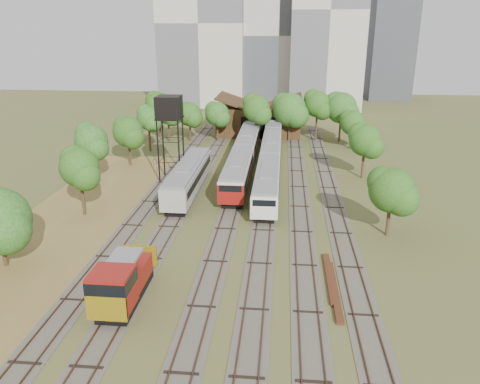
# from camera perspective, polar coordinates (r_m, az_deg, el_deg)

# --- Properties ---
(ground) EXTENTS (240.00, 240.00, 0.00)m
(ground) POSITION_cam_1_polar(r_m,az_deg,el_deg) (39.68, -0.79, -10.78)
(ground) COLOR #475123
(ground) RESTS_ON ground
(dry_grass_patch) EXTENTS (14.00, 60.00, 0.04)m
(dry_grass_patch) POSITION_cam_1_polar(r_m,az_deg,el_deg) (51.39, -20.24, -4.69)
(dry_grass_patch) COLOR brown
(dry_grass_patch) RESTS_ON ground
(tracks) EXTENTS (24.60, 80.00, 0.19)m
(tracks) POSITION_cam_1_polar(r_m,az_deg,el_deg) (62.52, 1.02, 0.82)
(tracks) COLOR #4C473D
(tracks) RESTS_ON ground
(railcar_red_set) EXTENTS (3.08, 34.58, 3.81)m
(railcar_red_set) POSITION_cam_1_polar(r_m,az_deg,el_deg) (69.37, 0.41, 4.41)
(railcar_red_set) COLOR black
(railcar_red_set) RESTS_ON ground
(railcar_green_set) EXTENTS (2.95, 52.08, 3.65)m
(railcar_green_set) POSITION_cam_1_polar(r_m,az_deg,el_deg) (73.84, 3.83, 5.22)
(railcar_green_set) COLOR black
(railcar_green_set) RESTS_ON ground
(railcar_rear) EXTENTS (2.88, 16.08, 3.56)m
(railcar_rear) POSITION_cam_1_polar(r_m,az_deg,el_deg) (95.91, 1.82, 8.52)
(railcar_rear) COLOR black
(railcar_rear) RESTS_ON ground
(shunter_locomotive) EXTENTS (2.92, 8.10, 3.82)m
(shunter_locomotive) POSITION_cam_1_polar(r_m,az_deg,el_deg) (36.67, -14.32, -10.82)
(shunter_locomotive) COLOR black
(shunter_locomotive) RESTS_ON ground
(old_grey_coach) EXTENTS (3.05, 18.00, 3.77)m
(old_grey_coach) POSITION_cam_1_polar(r_m,az_deg,el_deg) (59.48, -6.30, 1.77)
(old_grey_coach) COLOR black
(old_grey_coach) RESTS_ON ground
(water_tower) EXTENTS (3.32, 3.32, 11.47)m
(water_tower) POSITION_cam_1_polar(r_m,az_deg,el_deg) (63.73, -8.65, 9.90)
(water_tower) COLOR black
(water_tower) RESTS_ON ground
(rail_pile_near) EXTENTS (0.56, 8.41, 0.28)m
(rail_pile_near) POSITION_cam_1_polar(r_m,az_deg,el_deg) (40.54, 10.87, -10.22)
(rail_pile_near) COLOR #532A17
(rail_pile_near) RESTS_ON ground
(rail_pile_far) EXTENTS (0.56, 9.02, 0.29)m
(rail_pile_far) POSITION_cam_1_polar(r_m,az_deg,el_deg) (38.88, 11.42, -11.63)
(rail_pile_far) COLOR #532A17
(rail_pile_far) RESTS_ON ground
(maintenance_shed) EXTENTS (16.45, 11.55, 7.58)m
(maintenance_shed) POSITION_cam_1_polar(r_m,az_deg,el_deg) (93.76, 2.37, 8.91)
(maintenance_shed) COLOR #372414
(maintenance_shed) RESTS_ON ground
(tree_band_left) EXTENTS (7.30, 64.39, 8.66)m
(tree_band_left) POSITION_cam_1_polar(r_m,az_deg,el_deg) (61.19, -17.70, 4.57)
(tree_band_left) COLOR #382616
(tree_band_left) RESTS_ON ground
(tree_band_far) EXTENTS (36.43, 10.59, 9.16)m
(tree_band_far) POSITION_cam_1_polar(r_m,az_deg,el_deg) (86.26, 3.63, 9.98)
(tree_band_far) COLOR #382616
(tree_band_far) RESTS_ON ground
(tree_band_right) EXTENTS (5.41, 40.76, 7.61)m
(tree_band_right) POSITION_cam_1_polar(r_m,az_deg,el_deg) (64.95, 15.25, 5.33)
(tree_band_right) COLOR #382616
(tree_band_right) RESTS_ON ground
(tower_left) EXTENTS (22.00, 16.00, 42.00)m
(tower_left) POSITION_cam_1_polar(r_m,az_deg,el_deg) (130.92, -4.51, 19.79)
(tower_left) COLOR beige
(tower_left) RESTS_ON ground
(tower_centre) EXTENTS (20.00, 18.00, 36.00)m
(tower_centre) POSITION_cam_1_polar(r_m,az_deg,el_deg) (134.13, 4.82, 18.49)
(tower_centre) COLOR #B7AFA6
(tower_centre) RESTS_ON ground
(tower_right) EXTENTS (18.00, 16.00, 48.00)m
(tower_right) POSITION_cam_1_polar(r_m,az_deg,el_deg) (126.59, 10.67, 20.91)
(tower_right) COLOR beige
(tower_right) RESTS_ON ground
(tower_far_right) EXTENTS (12.00, 12.00, 28.00)m
(tower_far_right) POSITION_cam_1_polar(r_m,az_deg,el_deg) (147.38, 17.89, 16.19)
(tower_far_right) COLOR #3F4146
(tower_far_right) RESTS_ON ground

